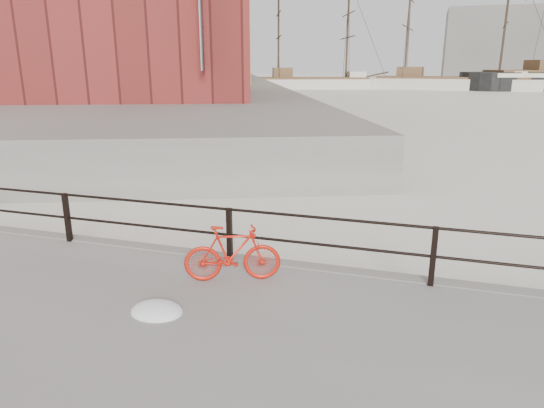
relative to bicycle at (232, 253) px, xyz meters
The scene contains 12 objects.
ground 3.38m from the bicycle, 16.17° to the left, with size 400.00×400.00×0.00m, color white.
far_quay 81.70m from the bicycle, 116.82° to the left, with size 24.00×150.00×1.80m, color gray.
guardrail 3.24m from the bicycle, 13.62° to the left, with size 28.00×0.10×1.00m, color black, non-canonical shape.
bicycle is the anchor object (origin of this frame).
schooner_mid 77.14m from the bicycle, 85.15° to the left, with size 30.82×13.04×22.00m, color beige, non-canonical shape.
schooner_left 74.51m from the bicycle, 101.51° to the left, with size 24.34×11.06×18.49m, color beige, non-canonical shape.
workboat_near 41.66m from the bicycle, 125.25° to the left, with size 11.66×3.89×7.00m, color black, non-canonical shape.
workboat_far 54.87m from the bicycle, 120.19° to the left, with size 10.67×3.69×7.00m, color black, non-canonical shape.
apartment_cream 72.88m from the bicycle, 119.07° to the left, with size 20.00×15.00×21.20m, color beige.
apartment_grey 94.67m from the bicycle, 117.42° to the left, with size 22.00×15.00×23.20m, color gray.
apartment_brick 117.32m from the bicycle, 116.35° to the left, with size 24.00×15.00×21.20m, color maroon.
industrial_west 143.03m from the bicycle, 80.67° to the left, with size 32.00×18.00×18.00m, color gray.
Camera 1 is at (-0.35, -7.79, 3.80)m, focal length 32.00 mm.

